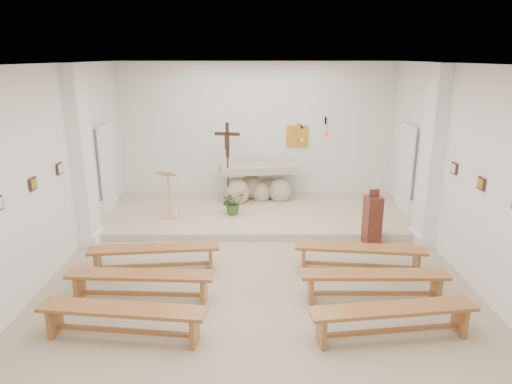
{
  "coord_description": "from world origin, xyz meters",
  "views": [
    {
      "loc": [
        -0.04,
        -6.59,
        3.61
      ],
      "look_at": [
        -0.02,
        1.6,
        1.17
      ],
      "focal_mm": 32.0,
      "sensor_mm": 36.0,
      "label": 1
    }
  ],
  "objects_px": {
    "crucifix_stand": "(228,158)",
    "bench_left_second": "(141,280)",
    "donation_pedestal": "(372,220)",
    "bench_right_second": "(374,280)",
    "bench_left_third": "(123,315)",
    "bench_right_front": "(360,253)",
    "bench_right_third": "(393,315)",
    "altar": "(258,185)",
    "bench_left_front": "(154,253)",
    "lectern": "(169,194)"
  },
  "relations": [
    {
      "from": "crucifix_stand",
      "to": "bench_left_second",
      "type": "height_order",
      "value": "crucifix_stand"
    },
    {
      "from": "donation_pedestal",
      "to": "bench_right_second",
      "type": "xyz_separation_m",
      "value": [
        -0.52,
        -2.24,
        -0.15
      ]
    },
    {
      "from": "bench_left_third",
      "to": "crucifix_stand",
      "type": "bearing_deg",
      "value": 85.05
    },
    {
      "from": "crucifix_stand",
      "to": "bench_left_second",
      "type": "bearing_deg",
      "value": -94.4
    },
    {
      "from": "bench_right_front",
      "to": "bench_right_third",
      "type": "distance_m",
      "value": 1.97
    },
    {
      "from": "bench_right_front",
      "to": "bench_left_second",
      "type": "height_order",
      "value": "same"
    },
    {
      "from": "bench_right_front",
      "to": "bench_right_second",
      "type": "bearing_deg",
      "value": -83.3
    },
    {
      "from": "altar",
      "to": "bench_left_front",
      "type": "bearing_deg",
      "value": -124.27
    },
    {
      "from": "donation_pedestal",
      "to": "bench_left_third",
      "type": "height_order",
      "value": "donation_pedestal"
    },
    {
      "from": "donation_pedestal",
      "to": "bench_left_second",
      "type": "xyz_separation_m",
      "value": [
        -4.06,
        -2.24,
        -0.15
      ]
    },
    {
      "from": "bench_right_front",
      "to": "bench_right_second",
      "type": "xyz_separation_m",
      "value": [
        0.0,
        -0.98,
        0.0
      ]
    },
    {
      "from": "altar",
      "to": "crucifix_stand",
      "type": "bearing_deg",
      "value": -160.66
    },
    {
      "from": "crucifix_stand",
      "to": "bench_right_front",
      "type": "distance_m",
      "value": 4.25
    },
    {
      "from": "lectern",
      "to": "crucifix_stand",
      "type": "relative_size",
      "value": 0.56
    },
    {
      "from": "altar",
      "to": "bench_left_second",
      "type": "xyz_separation_m",
      "value": [
        -1.81,
        -4.69,
        -0.18
      ]
    },
    {
      "from": "bench_right_second",
      "to": "bench_right_third",
      "type": "bearing_deg",
      "value": -89.87
    },
    {
      "from": "donation_pedestal",
      "to": "altar",
      "type": "bearing_deg",
      "value": 121.41
    },
    {
      "from": "lectern",
      "to": "bench_left_second",
      "type": "distance_m",
      "value": 3.41
    },
    {
      "from": "lectern",
      "to": "donation_pedestal",
      "type": "xyz_separation_m",
      "value": [
        4.23,
        -1.15,
        -0.2
      ]
    },
    {
      "from": "donation_pedestal",
      "to": "bench_right_third",
      "type": "distance_m",
      "value": 3.27
    },
    {
      "from": "bench_left_second",
      "to": "bench_right_second",
      "type": "xyz_separation_m",
      "value": [
        3.55,
        -0.0,
        0.0
      ]
    },
    {
      "from": "bench_right_front",
      "to": "bench_left_third",
      "type": "xyz_separation_m",
      "value": [
        -3.55,
        -1.97,
        0.0
      ]
    },
    {
      "from": "altar",
      "to": "bench_left_second",
      "type": "height_order",
      "value": "altar"
    },
    {
      "from": "bench_left_front",
      "to": "bench_right_third",
      "type": "relative_size",
      "value": 1.0
    },
    {
      "from": "bench_right_second",
      "to": "bench_right_third",
      "type": "height_order",
      "value": "same"
    },
    {
      "from": "lectern",
      "to": "bench_left_third",
      "type": "bearing_deg",
      "value": -76.34
    },
    {
      "from": "bench_right_front",
      "to": "bench_left_third",
      "type": "height_order",
      "value": "same"
    },
    {
      "from": "altar",
      "to": "bench_left_third",
      "type": "distance_m",
      "value": 5.96
    },
    {
      "from": "crucifix_stand",
      "to": "bench_left_third",
      "type": "distance_m",
      "value": 5.5
    },
    {
      "from": "altar",
      "to": "lectern",
      "type": "relative_size",
      "value": 1.82
    },
    {
      "from": "lectern",
      "to": "bench_left_front",
      "type": "xyz_separation_m",
      "value": [
        0.17,
        -2.41,
        -0.34
      ]
    },
    {
      "from": "lectern",
      "to": "bench_left_front",
      "type": "distance_m",
      "value": 2.44
    },
    {
      "from": "bench_left_second",
      "to": "bench_right_second",
      "type": "height_order",
      "value": "same"
    },
    {
      "from": "altar",
      "to": "bench_left_second",
      "type": "bearing_deg",
      "value": -119.35
    },
    {
      "from": "altar",
      "to": "bench_right_third",
      "type": "bearing_deg",
      "value": -81.27
    },
    {
      "from": "bench_right_front",
      "to": "lectern",
      "type": "bearing_deg",
      "value": 153.76
    },
    {
      "from": "bench_right_third",
      "to": "crucifix_stand",
      "type": "bearing_deg",
      "value": 107.34
    },
    {
      "from": "crucifix_stand",
      "to": "donation_pedestal",
      "type": "relative_size",
      "value": 1.76
    },
    {
      "from": "bench_left_third",
      "to": "bench_right_second",
      "type": "bearing_deg",
      "value": 22.18
    },
    {
      "from": "bench_left_front",
      "to": "bench_right_front",
      "type": "height_order",
      "value": "same"
    },
    {
      "from": "crucifix_stand",
      "to": "bench_left_front",
      "type": "xyz_separation_m",
      "value": [
        -1.09,
        -3.33,
        -0.95
      ]
    },
    {
      "from": "bench_right_second",
      "to": "altar",
      "type": "bearing_deg",
      "value": 110.43
    },
    {
      "from": "lectern",
      "to": "crucifix_stand",
      "type": "xyz_separation_m",
      "value": [
        1.26,
        0.93,
        0.6
      ]
    },
    {
      "from": "bench_left_front",
      "to": "bench_left_second",
      "type": "bearing_deg",
      "value": -95.73
    },
    {
      "from": "bench_right_front",
      "to": "bench_left_second",
      "type": "bearing_deg",
      "value": -157.78
    },
    {
      "from": "lectern",
      "to": "bench_right_second",
      "type": "height_order",
      "value": "lectern"
    },
    {
      "from": "altar",
      "to": "donation_pedestal",
      "type": "distance_m",
      "value": 3.33
    },
    {
      "from": "bench_left_second",
      "to": "bench_left_third",
      "type": "xyz_separation_m",
      "value": [
        0.0,
        -0.98,
        0.0
      ]
    },
    {
      "from": "bench_right_front",
      "to": "bench_left_second",
      "type": "xyz_separation_m",
      "value": [
        -3.55,
        -0.98,
        0.0
      ]
    },
    {
      "from": "lectern",
      "to": "bench_right_second",
      "type": "xyz_separation_m",
      "value": [
        3.71,
        -3.39,
        -0.34
      ]
    }
  ]
}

